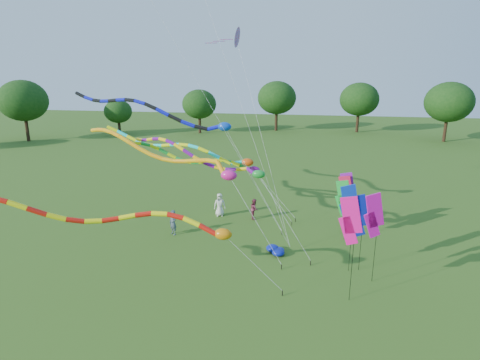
% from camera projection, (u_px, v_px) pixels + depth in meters
% --- Properties ---
extents(ground, '(160.00, 160.00, 0.00)m').
position_uv_depth(ground, '(240.00, 279.00, 22.00)').
color(ground, '#2C5717').
rests_on(ground, ground).
extents(tree_ring, '(113.52, 116.79, 9.28)m').
position_uv_depth(tree_ring, '(297.00, 188.00, 19.82)').
color(tree_ring, '#382314').
rests_on(tree_ring, ground).
extents(tube_kite_red, '(13.99, 3.07, 6.23)m').
position_uv_depth(tube_kite_red, '(134.00, 220.00, 19.36)').
color(tube_kite_red, black).
rests_on(tube_kite_red, ground).
extents(tube_kite_orange, '(13.98, 5.42, 7.72)m').
position_uv_depth(tube_kite_orange, '(173.00, 156.00, 25.43)').
color(tube_kite_orange, black).
rests_on(tube_kite_orange, ground).
extents(tube_kite_purple, '(12.59, 5.37, 7.22)m').
position_uv_depth(tube_kite_purple, '(206.00, 158.00, 25.70)').
color(tube_kite_purple, black).
rests_on(tube_kite_purple, ground).
extents(tube_kite_blue, '(17.22, 5.04, 9.86)m').
position_uv_depth(tube_kite_blue, '(159.00, 112.00, 29.35)').
color(tube_kite_blue, black).
rests_on(tube_kite_blue, ground).
extents(tube_kite_cyan, '(14.69, 2.11, 7.22)m').
position_uv_depth(tube_kite_cyan, '(191.00, 150.00, 30.08)').
color(tube_kite_cyan, black).
rests_on(tube_kite_cyan, ground).
extents(tube_kite_green, '(12.25, 1.14, 6.32)m').
position_uv_depth(tube_kite_green, '(211.00, 161.00, 29.86)').
color(tube_kite_green, black).
rests_on(tube_kite_green, ground).
extents(delta_kite_high_c, '(6.86, 7.06, 15.14)m').
position_uv_depth(delta_kite_high_c, '(236.00, 37.00, 28.48)').
color(delta_kite_high_c, black).
rests_on(delta_kite_high_c, ground).
extents(banner_pole_blue_a, '(1.16, 0.29, 5.17)m').
position_uv_depth(banner_pole_blue_a, '(349.00, 206.00, 21.87)').
color(banner_pole_blue_a, black).
rests_on(banner_pole_blue_a, ground).
extents(banner_pole_red, '(1.12, 0.46, 4.18)m').
position_uv_depth(banner_pole_red, '(345.00, 193.00, 27.38)').
color(banner_pole_red, black).
rests_on(banner_pole_red, ground).
extents(banner_pole_green, '(1.14, 0.39, 4.16)m').
position_uv_depth(banner_pole_green, '(343.00, 198.00, 26.37)').
color(banner_pole_green, black).
rests_on(banner_pole_green, ground).
extents(banner_pole_magenta_b, '(1.12, 0.46, 5.07)m').
position_uv_depth(banner_pole_magenta_b, '(374.00, 216.00, 20.73)').
color(banner_pole_magenta_b, black).
rests_on(banner_pole_magenta_b, ground).
extents(banner_pole_blue_b, '(1.16, 0.21, 4.58)m').
position_uv_depth(banner_pole_blue_b, '(359.00, 216.00, 22.10)').
color(banner_pole_blue_b, black).
rests_on(banner_pole_blue_b, ground).
extents(banner_pole_violet, '(1.16, 0.21, 4.38)m').
position_uv_depth(banner_pole_violet, '(347.00, 190.00, 27.46)').
color(banner_pole_violet, black).
rests_on(banner_pole_violet, ground).
extents(banner_pole_magenta_a, '(1.16, 0.27, 5.46)m').
position_uv_depth(banner_pole_magenta_a, '(350.00, 221.00, 18.97)').
color(banner_pole_magenta_a, black).
rests_on(banner_pole_magenta_a, ground).
extents(blue_nylon_heap, '(1.19, 0.97, 0.47)m').
position_uv_depth(blue_nylon_heap, '(276.00, 250.00, 24.98)').
color(blue_nylon_heap, '#0B1A97').
rests_on(blue_nylon_heap, ground).
extents(person_a, '(1.01, 0.80, 1.81)m').
position_uv_depth(person_a, '(220.00, 205.00, 31.16)').
color(person_a, silver).
rests_on(person_a, ground).
extents(person_b, '(0.77, 0.71, 1.75)m').
position_uv_depth(person_b, '(173.00, 222.00, 27.66)').
color(person_b, '#465563').
rests_on(person_b, ground).
extents(person_c, '(0.70, 0.84, 1.58)m').
position_uv_depth(person_c, '(254.00, 209.00, 30.58)').
color(person_c, '#822F44').
rests_on(person_c, ground).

